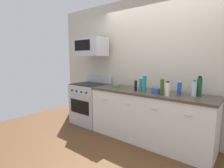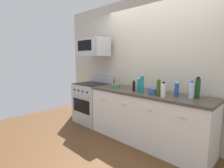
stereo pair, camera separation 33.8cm
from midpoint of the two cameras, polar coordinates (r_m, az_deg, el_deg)
name	(u,v)px [view 2 (the right image)]	position (r m, az deg, el deg)	size (l,w,h in m)	color
ground_plane	(145,142)	(3.41, 13.79, -17.96)	(6.37, 6.37, 0.00)	brown
back_wall	(160,66)	(3.43, 18.05, 5.48)	(5.31, 0.10, 2.70)	beige
counter_unit	(146,118)	(3.23, 14.07, -10.62)	(2.22, 0.66, 0.92)	silver
range_oven	(92,102)	(4.14, -4.07, -6.07)	(0.76, 0.69, 1.07)	#B7BABF
microwave	(93,47)	(4.05, -3.78, 11.91)	(0.74, 0.44, 0.40)	#B7BABF
bottle_water_clear	(191,90)	(2.85, 27.66, -1.80)	(0.07, 0.07, 0.25)	silver
bottle_dish_soap	(139,85)	(3.11, 11.77, -0.34)	(0.06, 0.06, 0.25)	teal
bottle_soy_sauce_dark	(134,86)	(3.15, 10.21, -0.65)	(0.05, 0.05, 0.19)	black
bottle_sparkling_teal	(142,84)	(3.00, 12.93, -0.08)	(0.07, 0.07, 0.31)	#197F7A
bottle_soda_blue	(177,90)	(2.89, 23.55, -1.70)	(0.06, 0.06, 0.22)	#1E4CA5
bottle_wine_green	(198,88)	(2.91, 29.21, -1.18)	(0.07, 0.07, 0.31)	#19471E
bottle_vinegar_white	(163,90)	(2.75, 19.83, -1.89)	(0.07, 0.07, 0.23)	silver
bottle_olive_oil	(158,88)	(2.83, 18.26, -1.15)	(0.06, 0.06, 0.27)	#385114
bowl_blue_mixing	(154,91)	(2.96, 16.84, -2.27)	(0.18, 0.18, 0.09)	#2D519E
bowl_green_glaze	(116,86)	(3.47, 4.07, -0.66)	(0.17, 0.17, 0.07)	#477A4C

